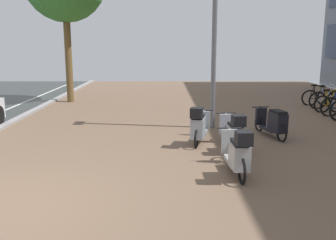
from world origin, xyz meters
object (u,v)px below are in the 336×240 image
bicycle_rack_08 (326,100)px  lamp_post (215,14)px  scooter_near (233,132)px  scooter_extra (274,123)px  scooter_far (237,153)px  bicycle_rack_07 (330,103)px  bicycle_rack_09 (317,97)px  scooter_mid (199,126)px

bicycle_rack_08 → lamp_post: lamp_post is taller
scooter_near → scooter_extra: size_ratio=0.98×
scooter_far → scooter_extra: size_ratio=1.05×
scooter_near → lamp_post: bearing=94.2°
bicycle_rack_07 → bicycle_rack_09: (0.17, 1.55, 0.00)m
scooter_far → lamp_post: lamp_post is taller
bicycle_rack_09 → scooter_extra: size_ratio=0.76×
bicycle_rack_08 → lamp_post: 6.57m
scooter_extra → bicycle_rack_09: bearing=58.0°
scooter_far → lamp_post: size_ratio=0.30×
bicycle_rack_08 → bicycle_rack_07: bearing=-103.9°
bicycle_rack_09 → scooter_mid: (-5.38, -5.93, 0.12)m
bicycle_rack_07 → scooter_near: 6.68m
bicycle_rack_08 → scooter_near: bearing=-129.0°
bicycle_rack_09 → lamp_post: (-4.81, -4.11, 2.96)m
bicycle_rack_08 → bicycle_rack_09: bearing=91.6°
scooter_mid → scooter_near: bearing=-38.5°
scooter_mid → lamp_post: size_ratio=0.30×
bicycle_rack_09 → scooter_far: scooter_far is taller
scooter_far → scooter_extra: scooter_far is taller
bicycle_rack_07 → scooter_near: bearing=-132.0°
lamp_post → scooter_extra: bearing=-39.6°
bicycle_rack_07 → scooter_near: scooter_near is taller
scooter_near → scooter_mid: size_ratio=0.94×
bicycle_rack_08 → scooter_far: bearing=-123.1°
scooter_mid → bicycle_rack_09: bearing=47.8°
scooter_near → scooter_far: scooter_far is taller
scooter_near → lamp_post: lamp_post is taller
bicycle_rack_09 → lamp_post: 6.99m
bicycle_rack_09 → scooter_mid: size_ratio=0.73×
bicycle_rack_08 → lamp_post: (-4.83, -3.33, 2.95)m
bicycle_rack_07 → scooter_extra: size_ratio=0.74×
bicycle_rack_09 → scooter_near: size_ratio=0.78×
bicycle_rack_09 → scooter_near: scooter_near is taller
scooter_far → bicycle_rack_08: bearing=56.9°
lamp_post → bicycle_rack_07: bearing=28.8°
scooter_far → scooter_mid: bearing=102.2°
bicycle_rack_09 → scooter_extra: bearing=-122.0°
scooter_mid → bicycle_rack_07: bearing=40.0°
bicycle_rack_08 → scooter_extra: (-3.36, -4.56, 0.06)m
bicycle_rack_07 → bicycle_rack_08: bearing=76.1°
lamp_post → scooter_mid: bearing=-107.3°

